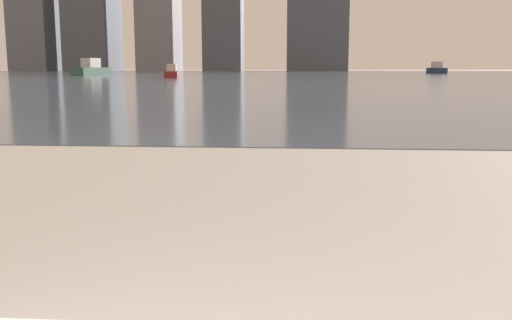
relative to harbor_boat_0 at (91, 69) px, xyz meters
name	(u,v)px	position (x,y,z in m)	size (l,w,h in m)	color
harbor_water	(297,75)	(21.10, 4.20, -0.63)	(180.00, 110.00, 0.01)	slate
harbor_boat_0	(91,69)	(0.00, 0.00, 0.00)	(2.86, 5.01, 1.78)	#335647
harbor_boat_2	(437,69)	(39.65, 21.13, -0.08)	(1.91, 4.29, 1.56)	navy
harbor_boat_3	(171,73)	(10.58, -9.78, -0.22)	(1.58, 3.24, 1.16)	maroon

